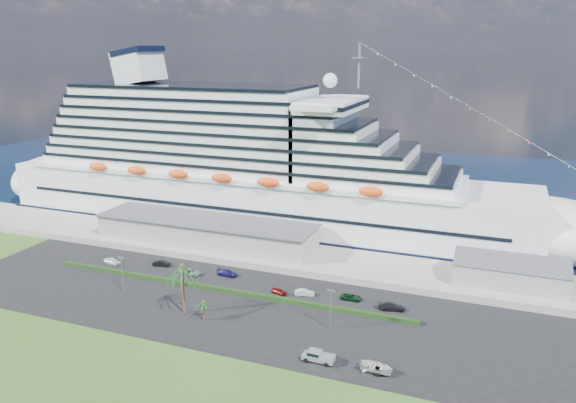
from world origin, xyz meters
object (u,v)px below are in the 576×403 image
at_px(cruise_ship, 253,171).
at_px(boat_trailer, 376,367).
at_px(pickup_truck, 318,356).
at_px(parked_car_3, 227,273).

xyz_separation_m(cruise_ship, boat_trailer, (53.12, -67.68, -15.35)).
relative_size(cruise_ship, pickup_truck, 33.10).
relative_size(cruise_ship, boat_trailer, 29.77).
distance_m(parked_car_3, pickup_truck, 42.68).
bearing_deg(boat_trailer, pickup_truck, -179.02).
distance_m(cruise_ship, boat_trailer, 87.40).
bearing_deg(parked_car_3, pickup_truck, -127.94).
xyz_separation_m(parked_car_3, pickup_truck, (32.01, -28.23, 0.38)).
bearing_deg(boat_trailer, cruise_ship, 128.13).
bearing_deg(cruise_ship, pickup_truck, -57.68).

